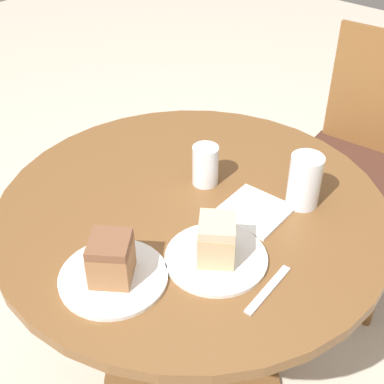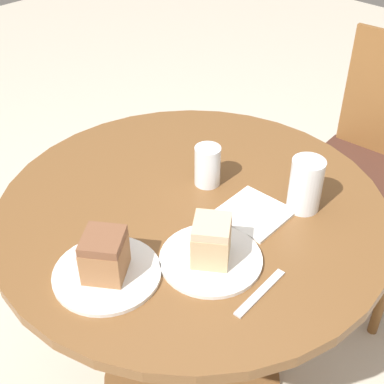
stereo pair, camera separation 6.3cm
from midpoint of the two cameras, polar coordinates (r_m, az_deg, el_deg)
The scene contains 11 objects.
ground_plane at distance 1.93m, azimuth 0.99°, elevation -19.43°, with size 8.00×8.00×0.00m, color beige.
table at distance 1.50m, azimuth 1.21°, elevation -7.91°, with size 1.00×1.00×0.76m.
chair at distance 2.09m, azimuth 19.91°, elevation 2.70°, with size 0.51×0.49×0.94m.
plate_near at distance 1.20m, azimuth 3.53°, elevation -7.18°, with size 0.23×0.23×0.01m.
plate_far at distance 1.18m, azimuth -7.53°, elevation -8.65°, with size 0.24×0.24×0.01m.
cake_slice_near at distance 1.17m, azimuth 3.63°, elevation -5.22°, with size 0.12×0.12×0.10m.
cake_slice_far at distance 1.14m, azimuth -7.75°, elevation -6.70°, with size 0.12×0.13×0.10m.
glass_lemonade at distance 1.35m, azimuth 13.31°, elevation 0.47°, with size 0.08×0.08×0.14m.
glass_water at distance 1.41m, azimuth 2.95°, elevation 2.57°, with size 0.07×0.07×0.11m.
napkin_stack at distance 1.34m, azimuth 7.93°, elevation -2.27°, with size 0.16×0.16×0.01m.
fork at distance 1.15m, azimuth 8.88°, elevation -10.60°, with size 0.03×0.16×0.00m.
Camera 2 is at (0.74, -0.76, 1.61)m, focal length 50.00 mm.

